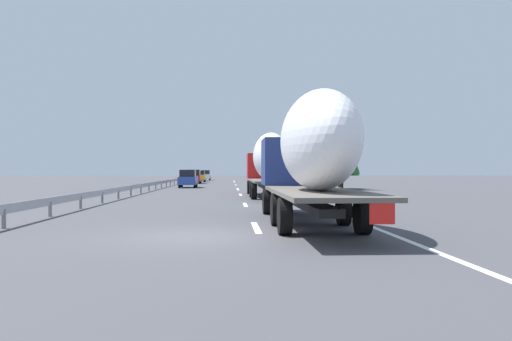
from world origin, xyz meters
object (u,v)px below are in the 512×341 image
Objects in this scene: car_yellow_coupe at (200,176)px; car_white_van at (206,175)px; truck_lead at (269,161)px; car_blue_sedan at (188,179)px; road_sign at (284,166)px; truck_trailing at (311,153)px; car_red_compact at (195,177)px.

car_yellow_coupe is 14.21m from car_white_van.
car_white_van reaches higher than car_yellow_coupe.
truck_lead is 3.29× the size of car_blue_sedan.
truck_lead is at bearing -161.01° from car_blue_sedan.
road_sign is (-1.41, -10.07, 1.33)m from car_blue_sedan.
truck_lead is at bearing -171.20° from car_yellow_coupe.
car_blue_sedan is 10.26m from road_sign.
truck_lead is 3.34× the size of car_white_van.
car_blue_sedan is 1.02× the size of car_yellow_coupe.
truck_trailing reaches higher than car_blue_sedan.
car_blue_sedan is at bearing 82.01° from road_sign.
car_red_compact is at bearing 179.00° from car_white_van.
car_red_compact is at bearing 7.73° from truck_trailing.
truck_lead reaches higher than car_blue_sedan.
car_blue_sedan is 41.22m from car_white_van.
road_sign is at bearing -150.24° from car_red_compact.
road_sign reaches higher than car_red_compact.
car_red_compact is (-10.01, 0.12, 0.06)m from car_yellow_coupe.
car_white_van is (61.47, 7.01, -1.47)m from truck_lead.
road_sign is (18.84, -3.10, -0.14)m from truck_lead.
truck_lead is at bearing 170.65° from road_sign.
truck_trailing reaches higher than car_yellow_coupe.
car_white_van is 1.27× the size of road_sign.
truck_trailing is 65.21m from car_yellow_coupe.
truck_lead is 17.52m from truck_trailing.
car_white_van is at bearing 5.07° from truck_trailing.
car_red_compact is (37.26, 7.43, -1.45)m from truck_lead.
road_sign reaches higher than car_white_van.
car_blue_sedan is 27.02m from car_yellow_coupe.
truck_trailing is 79.31m from car_white_van.
car_white_van is (41.22, 0.04, -0.01)m from car_blue_sedan.
car_red_compact reaches higher than car_yellow_coupe.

